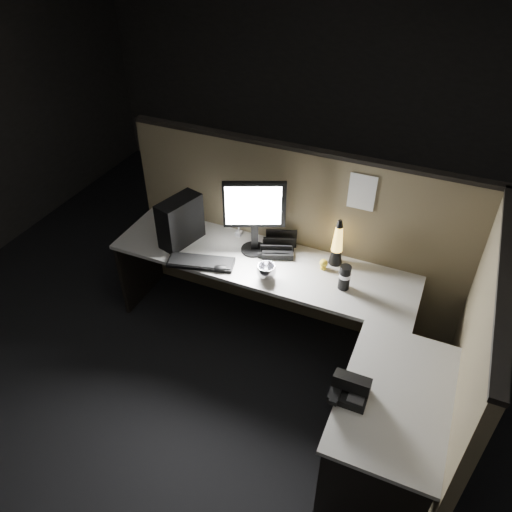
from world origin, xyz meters
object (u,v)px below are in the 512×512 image
at_px(pc_tower, 180,221).
at_px(keyboard, 201,262).
at_px(desk_phone, 350,389).
at_px(lava_lamp, 337,246).
at_px(monitor, 254,210).

height_order(pc_tower, keyboard, pc_tower).
bearing_deg(desk_phone, lava_lamp, 109.96).
bearing_deg(keyboard, desk_phone, -43.15).
distance_m(monitor, desk_phone, 1.46).
xyz_separation_m(pc_tower, lava_lamp, (1.17, 0.21, -0.03)).
relative_size(keyboard, desk_phone, 2.24).
bearing_deg(monitor, lava_lamp, -15.54).
bearing_deg(desk_phone, pc_tower, 150.57).
height_order(pc_tower, monitor, monitor).
bearing_deg(keyboard, lava_lamp, 8.98).
relative_size(lava_lamp, desk_phone, 1.72).
distance_m(monitor, lava_lamp, 0.65).
distance_m(lava_lamp, desk_phone, 1.17).
xyz_separation_m(monitor, lava_lamp, (0.61, 0.09, -0.20)).
distance_m(pc_tower, lava_lamp, 1.19).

